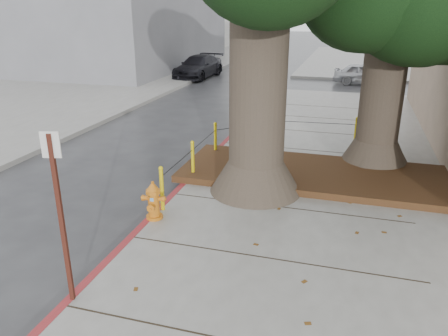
# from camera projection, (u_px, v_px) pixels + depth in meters

# --- Properties ---
(ground) EXTENTS (140.00, 140.00, 0.00)m
(ground) POSITION_uv_depth(u_px,v_px,m) (238.00, 261.00, 7.41)
(ground) COLOR #28282B
(ground) RESTS_ON ground
(sidewalk_far) EXTENTS (16.00, 20.00, 0.15)m
(sidewalk_far) POSITION_uv_depth(u_px,v_px,m) (416.00, 62.00, 32.76)
(sidewalk_far) COLOR slate
(sidewalk_far) RESTS_ON ground
(curb_red) EXTENTS (0.14, 26.00, 0.16)m
(curb_red) POSITION_uv_depth(u_px,v_px,m) (182.00, 188.00, 10.15)
(curb_red) COLOR maroon
(curb_red) RESTS_ON ground
(planter_bed) EXTENTS (6.40, 2.60, 0.16)m
(planter_bed) POSITION_uv_depth(u_px,v_px,m) (314.00, 174.00, 10.59)
(planter_bed) COLOR black
(planter_bed) RESTS_ON sidewalk_main
(bollard_ring) EXTENTS (3.79, 5.39, 0.95)m
(bollard_ring) POSITION_uv_depth(u_px,v_px,m) (248.00, 145.00, 11.34)
(bollard_ring) COLOR gold
(bollard_ring) RESTS_ON sidewalk_main
(fire_hydrant) EXTENTS (0.41, 0.38, 0.78)m
(fire_hydrant) POSITION_uv_depth(u_px,v_px,m) (154.00, 201.00, 8.44)
(fire_hydrant) COLOR orange
(fire_hydrant) RESTS_ON sidewalk_main
(signpost) EXTENTS (0.24, 0.08, 2.47)m
(signpost) POSITION_uv_depth(u_px,v_px,m) (60.00, 210.00, 5.73)
(signpost) COLOR #471911
(signpost) RESTS_ON sidewalk_main
(car_silver) EXTENTS (3.36, 1.46, 1.13)m
(car_silver) POSITION_uv_depth(u_px,v_px,m) (365.00, 74.00, 23.67)
(car_silver) COLOR #B7B8BD
(car_silver) RESTS_ON ground
(car_dark) EXTENTS (2.16, 4.55, 1.28)m
(car_dark) POSITION_uv_depth(u_px,v_px,m) (198.00, 67.00, 25.97)
(car_dark) COLOR black
(car_dark) RESTS_ON ground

